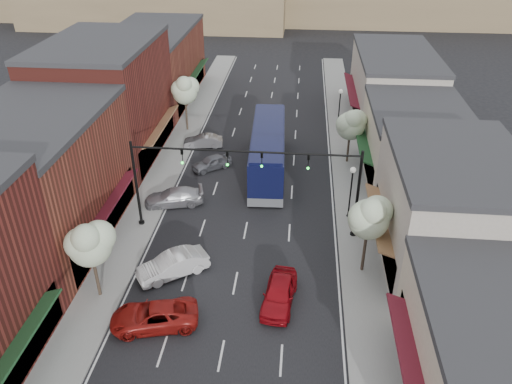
% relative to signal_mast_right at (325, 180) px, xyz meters
% --- Properties ---
extents(ground, '(160.00, 160.00, 0.00)m').
position_rel_signal_mast_right_xyz_m(ground, '(-5.62, -8.00, -4.62)').
color(ground, black).
rests_on(ground, ground).
extents(sidewalk_left, '(2.80, 73.00, 0.15)m').
position_rel_signal_mast_right_xyz_m(sidewalk_left, '(-14.02, 10.50, -4.55)').
color(sidewalk_left, gray).
rests_on(sidewalk_left, ground).
extents(sidewalk_right, '(2.80, 73.00, 0.15)m').
position_rel_signal_mast_right_xyz_m(sidewalk_right, '(2.78, 10.50, -4.55)').
color(sidewalk_right, gray).
rests_on(sidewalk_right, ground).
extents(curb_left, '(0.25, 73.00, 0.17)m').
position_rel_signal_mast_right_xyz_m(curb_left, '(-12.62, 10.50, -4.55)').
color(curb_left, gray).
rests_on(curb_left, ground).
extents(curb_right, '(0.25, 73.00, 0.17)m').
position_rel_signal_mast_right_xyz_m(curb_right, '(1.38, 10.50, -4.55)').
color(curb_right, gray).
rests_on(curb_right, ground).
extents(bldg_left_midnear, '(10.14, 14.10, 9.40)m').
position_rel_signal_mast_right_xyz_m(bldg_left_midnear, '(-19.85, -2.00, 0.03)').
color(bldg_left_midnear, brown).
rests_on(bldg_left_midnear, ground).
extents(bldg_left_midfar, '(10.14, 14.10, 10.90)m').
position_rel_signal_mast_right_xyz_m(bldg_left_midfar, '(-19.86, 12.00, 0.78)').
color(bldg_left_midfar, maroon).
rests_on(bldg_left_midfar, ground).
extents(bldg_left_far, '(10.14, 18.10, 8.40)m').
position_rel_signal_mast_right_xyz_m(bldg_left_far, '(-19.84, 28.00, -0.46)').
color(bldg_left_far, brown).
rests_on(bldg_left_far, ground).
extents(bldg_right_near, '(9.14, 12.10, 5.90)m').
position_rel_signal_mast_right_xyz_m(bldg_right_near, '(8.07, -14.00, -1.70)').
color(bldg_right_near, beige).
rests_on(bldg_right_near, ground).
extents(bldg_right_midnear, '(9.14, 12.10, 7.90)m').
position_rel_signal_mast_right_xyz_m(bldg_right_midnear, '(8.10, -2.00, -0.72)').
color(bldg_right_midnear, '#B5A89B').
rests_on(bldg_right_midnear, ground).
extents(bldg_right_midfar, '(9.14, 12.10, 6.40)m').
position_rel_signal_mast_right_xyz_m(bldg_right_midfar, '(8.08, 10.00, -1.46)').
color(bldg_right_midfar, beige).
rests_on(bldg_right_midfar, ground).
extents(bldg_right_far, '(9.14, 16.10, 7.40)m').
position_rel_signal_mast_right_xyz_m(bldg_right_far, '(8.09, 24.00, -0.96)').
color(bldg_right_far, '#B5A89B').
rests_on(bldg_right_far, ground).
extents(hill_near, '(50.00, 20.00, 8.00)m').
position_rel_signal_mast_right_xyz_m(hill_near, '(-30.62, 70.00, -0.62)').
color(hill_near, '#7A6647').
rests_on(hill_near, ground).
extents(signal_mast_right, '(8.22, 0.46, 7.00)m').
position_rel_signal_mast_right_xyz_m(signal_mast_right, '(0.00, 0.00, 0.00)').
color(signal_mast_right, black).
rests_on(signal_mast_right, ground).
extents(signal_mast_left, '(8.22, 0.46, 7.00)m').
position_rel_signal_mast_right_xyz_m(signal_mast_left, '(-11.24, 0.00, 0.00)').
color(signal_mast_left, black).
rests_on(signal_mast_left, ground).
extents(tree_right_near, '(2.85, 2.65, 5.95)m').
position_rel_signal_mast_right_xyz_m(tree_right_near, '(2.73, -4.05, -0.17)').
color(tree_right_near, '#47382B').
rests_on(tree_right_near, ground).
extents(tree_right_far, '(2.85, 2.65, 5.43)m').
position_rel_signal_mast_right_xyz_m(tree_right_far, '(2.73, 11.95, -0.63)').
color(tree_right_far, '#47382B').
rests_on(tree_right_far, ground).
extents(tree_left_near, '(2.85, 2.65, 5.69)m').
position_rel_signal_mast_right_xyz_m(tree_left_near, '(-13.87, -8.05, -0.40)').
color(tree_left_near, '#47382B').
rests_on(tree_left_near, ground).
extents(tree_left_far, '(2.85, 2.65, 6.13)m').
position_rel_signal_mast_right_xyz_m(tree_left_far, '(-13.87, 17.95, -0.02)').
color(tree_left_far, '#47382B').
rests_on(tree_left_far, ground).
extents(lamp_post_near, '(0.44, 0.44, 4.44)m').
position_rel_signal_mast_right_xyz_m(lamp_post_near, '(2.18, 2.50, -1.62)').
color(lamp_post_near, black).
rests_on(lamp_post_near, ground).
extents(lamp_post_far, '(0.44, 0.44, 4.44)m').
position_rel_signal_mast_right_xyz_m(lamp_post_far, '(2.18, 20.00, -1.62)').
color(lamp_post_far, black).
rests_on(lamp_post_far, ground).
extents(coach_bus, '(3.44, 13.35, 4.04)m').
position_rel_signal_mast_right_xyz_m(coach_bus, '(-4.66, 9.67, -2.53)').
color(coach_bus, black).
rests_on(coach_bus, ground).
extents(red_hatchback, '(2.36, 4.75, 1.56)m').
position_rel_signal_mast_right_xyz_m(red_hatchback, '(-2.69, -7.54, -3.84)').
color(red_hatchback, maroon).
rests_on(red_hatchback, ground).
extents(parked_car_a, '(5.50, 3.46, 1.42)m').
position_rel_signal_mast_right_xyz_m(parked_car_a, '(-9.82, -10.09, -3.91)').
color(parked_car_a, maroon).
rests_on(parked_car_a, ground).
extents(parked_car_b, '(4.82, 4.07, 1.56)m').
position_rel_signal_mast_right_xyz_m(parked_car_b, '(-9.82, -5.50, -3.84)').
color(parked_car_b, silver).
rests_on(parked_car_b, ground).
extents(parked_car_c, '(5.10, 3.09, 1.38)m').
position_rel_signal_mast_right_xyz_m(parked_car_c, '(-11.82, 3.14, -3.93)').
color(parked_car_c, '#A8A8AD').
rests_on(parked_car_c, ground).
extents(parked_car_d, '(3.90, 3.48, 1.28)m').
position_rel_signal_mast_right_xyz_m(parked_car_d, '(-9.82, 9.59, -3.98)').
color(parked_car_d, slate).
rests_on(parked_car_d, ground).
extents(parked_car_e, '(4.03, 1.86, 1.28)m').
position_rel_signal_mast_right_xyz_m(parked_car_e, '(-11.47, 14.09, -3.98)').
color(parked_car_e, gray).
rests_on(parked_car_e, ground).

